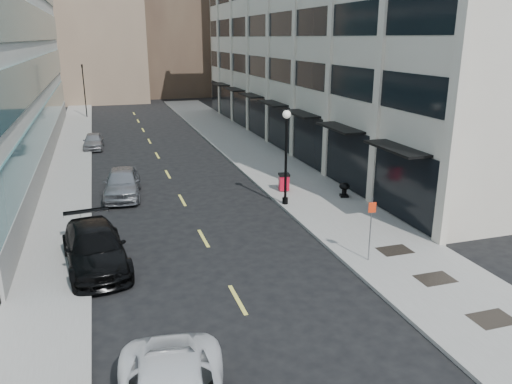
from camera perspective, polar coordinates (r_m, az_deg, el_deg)
ground at (r=16.68m, az=-0.22°, el=-15.43°), size 160.00×160.00×0.00m
sidewalk_right at (r=36.50m, az=1.69°, el=3.08°), size 5.00×80.00×0.15m
sidewalk_left at (r=34.66m, az=-20.75°, el=1.18°), size 3.00×80.00×0.15m
building_right at (r=45.58m, az=10.53°, el=16.96°), size 15.30×46.50×18.25m
skyline_tan_near at (r=81.56m, az=-18.50°, el=19.94°), size 14.00×18.00×28.00m
skyline_tan_far at (r=91.96m, az=-24.79°, el=17.00°), size 12.00×14.00×22.00m
skyline_stone at (r=82.45m, az=-2.01°, el=17.93°), size 10.00×14.00×20.00m
grate_near at (r=18.63m, az=25.40°, el=-12.96°), size 1.40×1.00×0.01m
grate_mid at (r=20.60m, az=19.80°, el=-9.30°), size 1.40×1.00×0.01m
grate_far at (r=22.65m, az=15.58°, el=-6.43°), size 1.40×1.00×0.01m
road_centerline at (r=31.99m, az=-9.31°, el=0.68°), size 0.15×68.20×0.01m
traffic_signal at (r=61.51m, az=-19.26°, el=13.26°), size 0.66×0.66×6.98m
car_black_pickup at (r=21.42m, az=-17.93°, el=-6.08°), size 2.95×5.94×1.66m
car_silver_sedan at (r=30.27m, az=-15.02°, el=1.04°), size 2.53×5.23×1.72m
car_grey_sedan at (r=44.30m, az=-18.09°, el=5.55°), size 1.82×4.01×1.34m
trash_bin at (r=30.04m, az=3.21°, el=1.20°), size 0.76×0.78×1.05m
lamppost at (r=26.99m, az=3.46°, el=4.95°), size 0.44×0.44×5.32m
sign_post at (r=20.80m, az=13.02°, el=-3.28°), size 0.32×0.09×2.71m
urn_planter at (r=29.28m, az=10.07°, el=0.42°), size 0.61×0.61×0.85m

